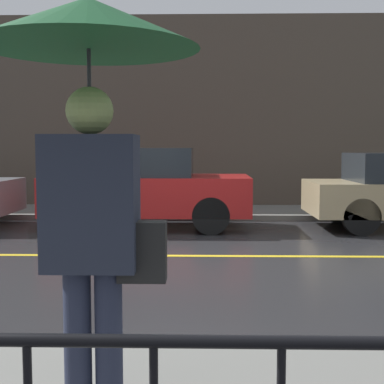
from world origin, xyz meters
name	(u,v)px	position (x,y,z in m)	size (l,w,h in m)	color
ground_plane	(184,256)	(0.00, 0.00, 0.00)	(80.00, 80.00, 0.00)	#262628
sidewalk_far	(192,212)	(0.00, 4.75, 0.06)	(28.00, 2.10, 0.12)	slate
lane_marking	(184,256)	(0.00, 0.00, 0.00)	(25.20, 0.12, 0.01)	gold
building_storefront	(193,114)	(0.00, 5.95, 2.42)	(28.00, 0.30, 4.84)	#4C4238
pedestrian	(90,93)	(-0.26, -5.02, 1.83)	(1.08, 1.08, 2.16)	#23283D
car_red	(146,188)	(-0.84, 2.69, 0.79)	(3.90, 1.74, 1.56)	maroon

